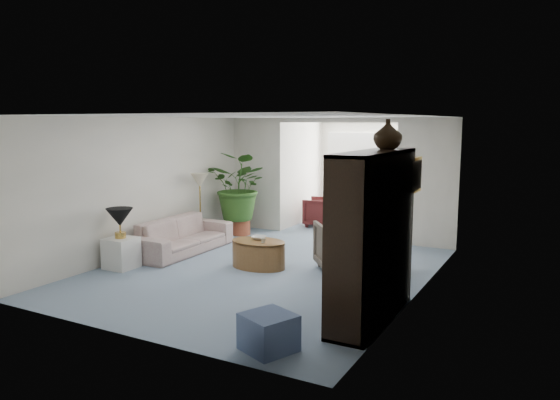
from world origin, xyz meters
The scene contains 26 objects.
floor centered at (0.00, 0.00, 0.00)m, with size 6.00×6.00×0.00m, color #798CA0.
sunroom_floor centered at (0.00, 4.10, 0.00)m, with size 2.60×2.60×0.00m, color #798CA0.
back_pier_left centered at (-1.90, 3.00, 1.25)m, with size 1.20×0.12×2.50m, color silver.
back_pier_right centered at (1.90, 3.00, 1.25)m, with size 1.20×0.12×2.50m, color silver.
back_header centered at (0.00, 3.00, 2.45)m, with size 2.60×0.12×0.10m, color silver.
window_pane centered at (0.00, 5.18, 1.40)m, with size 2.20×0.02×1.50m, color white.
window_blinds centered at (0.00, 5.15, 1.40)m, with size 2.20×0.02×1.50m, color white.
framed_picture centered at (2.46, -0.10, 1.70)m, with size 0.04×0.50×0.40m, color #B5AB91.
sofa centered at (-1.97, 0.41, 0.32)m, with size 2.17×0.85×0.63m, color beige.
end_table centered at (-2.17, -0.94, 0.26)m, with size 0.46×0.46×0.51m, color white.
table_lamp centered at (-2.17, -0.94, 0.86)m, with size 0.44×0.44×0.30m, color black.
floor_lamp centered at (-2.23, 1.32, 1.25)m, with size 0.36×0.36×0.28m, color beige.
coffee_table centered at (-0.19, 0.20, 0.23)m, with size 0.95×0.95×0.45m, color brown.
coffee_bowl centered at (-0.24, 0.30, 0.48)m, with size 0.24×0.24×0.06m, color beige.
coffee_cup centered at (-0.04, 0.10, 0.49)m, with size 0.09×0.09×0.08m, color #B8B6A1.
wingback_chair centered at (1.16, 0.68, 0.40)m, with size 0.86×0.88×0.80m, color #62584D.
side_table_dark centered at (1.86, 0.98, 0.27)m, with size 0.46×0.37×0.55m, color black.
entertainment_cabinet centered at (2.23, -1.16, 1.04)m, with size 0.50×1.86×2.07m, color black.
cabinet_urn centered at (2.23, -0.66, 2.26)m, with size 0.36×0.36×0.38m, color black.
ottoman centered at (1.58, -2.56, 0.20)m, with size 0.50×0.50×0.40m, color slate.
plant_pot centered at (-1.85, 2.25, 0.16)m, with size 0.40×0.40×0.32m, color #9F482E.
house_plant centered at (-1.85, 2.25, 1.05)m, with size 1.32×1.14×1.47m, color #2D591E.
sunroom_chair_blue centered at (0.77, 3.96, 0.37)m, with size 0.78×0.80×0.73m, color slate.
sunroom_chair_maroon centered at (-0.73, 3.96, 0.33)m, with size 0.71×0.74×0.67m, color #5A1E1F.
sunroom_table centered at (0.02, 4.71, 0.25)m, with size 0.41×0.32×0.50m, color brown.
shelf_clutter centered at (2.18, -1.10, 1.24)m, with size 0.30×0.97×1.06m.
Camera 1 is at (4.25, -7.23, 2.42)m, focal length 34.12 mm.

